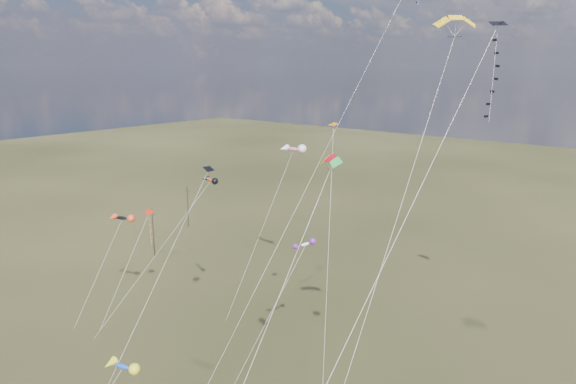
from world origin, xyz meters
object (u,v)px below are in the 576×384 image
Objects in this scene: utility_pole_far at (188,206)px; diamond_black_high at (475,107)px; utility_pole_near at (153,232)px; novelty_black_orange at (122,218)px; parafoil_yellow at (455,20)px.

utility_pole_far is 76.06m from diamond_black_high.
novelty_black_orange is (11.28, -12.69, 7.48)m from utility_pole_near.
utility_pole_near is 16.12m from utility_pole_far.
parafoil_yellow is (52.47, -11.29, 29.39)m from utility_pole_near.
utility_pole_near is 0.23× the size of parafoil_yellow.
utility_pole_far is at bearing 153.70° from diamond_black_high.
utility_pole_near is 0.66× the size of novelty_black_orange.
parafoil_yellow reaches higher than novelty_black_orange.
novelty_black_orange reaches higher than utility_pole_near.
parafoil_yellow is (-4.25, 6.70, 5.44)m from diamond_black_high.
utility_pole_far is 0.66× the size of novelty_black_orange.
diamond_black_high is 2.71× the size of novelty_black_orange.
novelty_black_orange is (-45.43, 5.30, -16.47)m from diamond_black_high.
utility_pole_far is 71.83m from parafoil_yellow.
parafoil_yellow is at bearing 122.37° from diamond_black_high.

